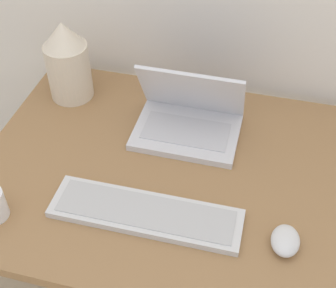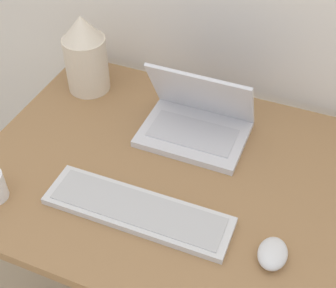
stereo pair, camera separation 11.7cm
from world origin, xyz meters
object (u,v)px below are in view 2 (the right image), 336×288
Objects in this scene: laptop at (196,120)px; vase at (85,54)px; keyboard at (138,210)px; mouse at (273,254)px.

vase reaches higher than laptop.
keyboard is 5.26× the size of mouse.
keyboard is at bearing -95.25° from laptop.
keyboard is (-0.03, -0.33, -0.04)m from laptop.
laptop is 0.63× the size of keyboard.
mouse is at bearing -30.55° from vase.
mouse is 0.35× the size of vase.
laptop is 0.41m from vase.
vase reaches higher than keyboard.
laptop is 0.45m from mouse.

